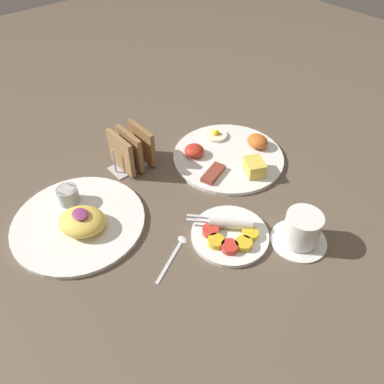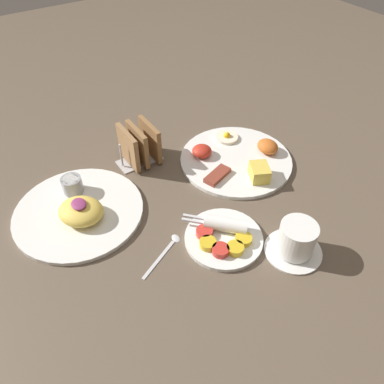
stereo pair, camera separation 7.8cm
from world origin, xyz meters
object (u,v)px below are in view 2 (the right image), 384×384
plate_breakfast (237,159)px  plate_foreground (79,209)px  toast_rack (140,145)px  plate_condiments (224,236)px  coffee_cup (296,240)px

plate_breakfast → plate_foreground: size_ratio=1.00×
plate_foreground → toast_rack: toast_rack is taller
toast_rack → plate_breakfast: bearing=54.9°
plate_condiments → plate_foreground: bearing=-136.8°
toast_rack → coffee_cup: size_ratio=0.97×
plate_foreground → coffee_cup: bearing=43.5°
plate_breakfast → plate_foreground: (-0.05, -0.42, 0.00)m
plate_breakfast → toast_rack: 0.26m
coffee_cup → plate_breakfast: bearing=163.6°
toast_rack → plate_condiments: bearing=3.2°
plate_foreground → toast_rack: 0.23m
plate_condiments → toast_rack: toast_rack is taller
plate_foreground → plate_condiments: bearing=43.2°
plate_condiments → coffee_cup: bearing=44.2°
plate_condiments → plate_foreground: (-0.24, -0.23, 0.00)m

